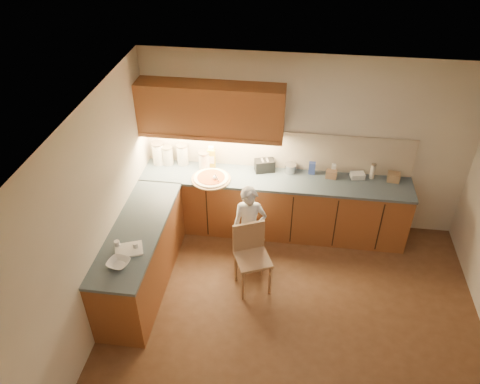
{
  "coord_description": "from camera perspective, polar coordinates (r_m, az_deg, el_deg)",
  "views": [
    {
      "loc": [
        -0.14,
        -3.69,
        4.58
      ],
      "look_at": [
        -0.8,
        1.2,
        1.0
      ],
      "focal_mm": 35.0,
      "sensor_mm": 36.0,
      "label": 1
    }
  ],
  "objects": [
    {
      "name": "room",
      "position": [
        4.7,
        7.75,
        -2.6
      ],
      "size": [
        4.54,
        4.5,
        2.62
      ],
      "color": "brown",
      "rests_on": "ground"
    },
    {
      "name": "card_box_a",
      "position": [
        6.61,
        11.07,
        2.13
      ],
      "size": [
        0.16,
        0.13,
        0.11
      ],
      "primitive_type": "cube",
      "rotation": [
        0.0,
        0.0,
        -0.14
      ],
      "color": "#967150",
      "rests_on": "l_counter"
    },
    {
      "name": "card_box_b",
      "position": [
        6.75,
        18.22,
        1.73
      ],
      "size": [
        0.18,
        0.15,
        0.13
      ],
      "primitive_type": "cube",
      "rotation": [
        0.0,
        0.0,
        -0.13
      ],
      "color": "#A38057",
      "rests_on": "l_counter"
    },
    {
      "name": "canister_d",
      "position": [
        6.66,
        -4.4,
        3.91
      ],
      "size": [
        0.16,
        0.16,
        0.27
      ],
      "rotation": [
        0.0,
        0.0,
        -0.31
      ],
      "color": "white",
      "rests_on": "l_counter"
    },
    {
      "name": "upper_cabinets",
      "position": [
        6.26,
        -3.6,
        10.01
      ],
      "size": [
        1.95,
        0.36,
        0.73
      ],
      "color": "#96542B",
      "rests_on": "ground"
    },
    {
      "name": "oil_jug",
      "position": [
        6.67,
        -3.51,
        4.19
      ],
      "size": [
        0.12,
        0.09,
        0.34
      ],
      "rotation": [
        0.0,
        0.0,
        0.05
      ],
      "color": "gold",
      "rests_on": "l_counter"
    },
    {
      "name": "tall_jar",
      "position": [
        6.7,
        15.87,
        2.48
      ],
      "size": [
        0.07,
        0.07,
        0.23
      ],
      "rotation": [
        0.0,
        0.0,
        0.22
      ],
      "color": "white",
      "rests_on": "l_counter"
    },
    {
      "name": "mixing_bowl",
      "position": [
        5.33,
        -14.6,
        -8.41
      ],
      "size": [
        0.29,
        0.29,
        0.06
      ],
      "primitive_type": "imported",
      "rotation": [
        0.0,
        0.0,
        -0.25
      ],
      "color": "white",
      "rests_on": "l_counter"
    },
    {
      "name": "flat_pack",
      "position": [
        6.69,
        14.13,
        1.97
      ],
      "size": [
        0.21,
        0.16,
        0.08
      ],
      "primitive_type": "cube",
      "rotation": [
        0.0,
        0.0,
        0.16
      ],
      "color": "white",
      "rests_on": "l_counter"
    },
    {
      "name": "toaster",
      "position": [
        6.62,
        3.02,
        3.24
      ],
      "size": [
        0.31,
        0.23,
        0.18
      ],
      "rotation": [
        0.0,
        0.0,
        0.3
      ],
      "color": "black",
      "rests_on": "l_counter"
    },
    {
      "name": "spice_jar_a",
      "position": [
        5.55,
        -14.75,
        -6.15
      ],
      "size": [
        0.08,
        0.08,
        0.08
      ],
      "primitive_type": "cylinder",
      "rotation": [
        0.0,
        0.0,
        0.28
      ],
      "color": "white",
      "rests_on": "l_counter"
    },
    {
      "name": "child",
      "position": [
        6.13,
        1.15,
        -4.35
      ],
      "size": [
        0.48,
        0.35,
        1.22
      ],
      "primitive_type": "imported",
      "rotation": [
        0.0,
        0.0,
        0.13
      ],
      "color": "silver",
      "rests_on": "ground"
    },
    {
      "name": "canister_a",
      "position": [
        6.83,
        -9.96,
        4.67
      ],
      "size": [
        0.17,
        0.17,
        0.34
      ],
      "rotation": [
        0.0,
        0.0,
        -0.25
      ],
      "color": "white",
      "rests_on": "l_counter"
    },
    {
      "name": "pizza_on_board",
      "position": [
        6.46,
        -3.53,
        1.66
      ],
      "size": [
        0.54,
        0.54,
        0.22
      ],
      "rotation": [
        0.0,
        0.0,
        0.02
      ],
      "color": "tan",
      "rests_on": "l_counter"
    },
    {
      "name": "steel_pot",
      "position": [
        6.63,
        6.15,
        2.9
      ],
      "size": [
        0.17,
        0.17,
        0.13
      ],
      "color": "#A8A8AD",
      "rests_on": "l_counter"
    },
    {
      "name": "backsplash",
      "position": [
        6.6,
        4.59,
        5.16
      ],
      "size": [
        3.75,
        0.02,
        0.58
      ],
      "primitive_type": "cube",
      "color": "beige",
      "rests_on": "l_counter"
    },
    {
      "name": "blue_box",
      "position": [
        6.62,
        8.77,
        2.9
      ],
      "size": [
        0.09,
        0.07,
        0.18
      ],
      "primitive_type": "cube",
      "rotation": [
        0.0,
        0.0,
        -0.05
      ],
      "color": "#334699",
      "rests_on": "l_counter"
    },
    {
      "name": "l_counter",
      "position": [
        6.48,
        -1.02,
        -3.53
      ],
      "size": [
        3.77,
        2.62,
        0.92
      ],
      "color": "#96542B",
      "rests_on": "ground"
    },
    {
      "name": "wooden_chair",
      "position": [
        5.9,
        1.36,
        -7.39
      ],
      "size": [
        0.54,
        0.54,
        0.91
      ],
      "rotation": [
        0.0,
        0.0,
        0.41
      ],
      "color": "tan",
      "rests_on": "ground"
    },
    {
      "name": "spice_jar_b",
      "position": [
        5.48,
        -12.61,
        -6.42
      ],
      "size": [
        0.08,
        0.08,
        0.08
      ],
      "primitive_type": "cylinder",
      "rotation": [
        0.0,
        0.0,
        0.43
      ],
      "color": "white",
      "rests_on": "l_counter"
    },
    {
      "name": "canister_c",
      "position": [
        6.78,
        -7.03,
        4.6
      ],
      "size": [
        0.17,
        0.17,
        0.32
      ],
      "rotation": [
        0.0,
        0.0,
        -0.32
      ],
      "color": "silver",
      "rests_on": "l_counter"
    },
    {
      "name": "dough_cloth",
      "position": [
        5.5,
        -13.4,
        -6.86
      ],
      "size": [
        0.37,
        0.34,
        0.02
      ],
      "primitive_type": "cube",
      "rotation": [
        0.0,
        0.0,
        0.38
      ],
      "color": "white",
      "rests_on": "l_counter"
    },
    {
      "name": "white_bottle",
      "position": [
        6.65,
        11.33,
        2.69
      ],
      "size": [
        0.06,
        0.06,
        0.17
      ],
      "primitive_type": "cube",
      "rotation": [
        0.0,
        0.0,
        -0.02
      ],
      "color": "silver",
      "rests_on": "l_counter"
    },
    {
      "name": "canister_b",
      "position": [
        6.82,
        -8.81,
        4.47
      ],
      "size": [
        0.16,
        0.16,
        0.29
      ],
      "rotation": [
        0.0,
        0.0,
        0.03
      ],
      "color": "silver",
      "rests_on": "l_counter"
    }
  ]
}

